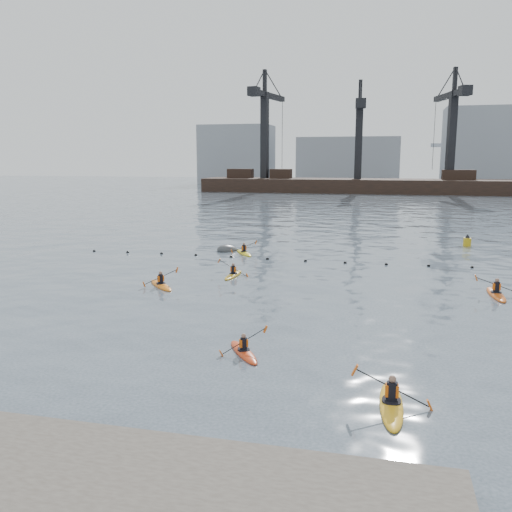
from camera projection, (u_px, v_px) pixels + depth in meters
The scene contains 12 objects.
ground at pixel (191, 369), 20.19m from camera, with size 400.00×400.00×0.00m, color #36464F.
float_line at pixel (287, 260), 41.85m from camera, with size 33.24×0.73×0.24m.
barge_pier at pixel (356, 184), 125.12m from camera, with size 72.00×19.30×29.50m.
skyline at pixel (373, 153), 161.78m from camera, with size 141.00×28.00×22.00m.
kayaker_0 at pixel (244, 351), 21.79m from camera, with size 2.09×2.77×1.17m.
kayaker_1 at pixel (391, 403), 17.11m from camera, with size 2.56×3.69×1.45m.
kayaker_2 at pixel (161, 285), 33.25m from camera, with size 2.73×2.91×1.22m.
kayaker_3 at pixel (233, 275), 36.16m from camera, with size 2.18×3.13×1.27m.
kayaker_4 at pixel (496, 294), 30.99m from camera, with size 2.47×3.62×1.32m.
kayaker_5 at pixel (244, 252), 44.64m from camera, with size 2.31×3.11×1.19m.
mooring_buoy at pixel (228, 251), 46.00m from camera, with size 2.08×1.23×1.04m, color #3D3F42.
nav_buoy at pixel (467, 242), 48.50m from camera, with size 0.68×0.68×1.24m.
Camera 1 is at (6.86, -18.01, 7.73)m, focal length 38.00 mm.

